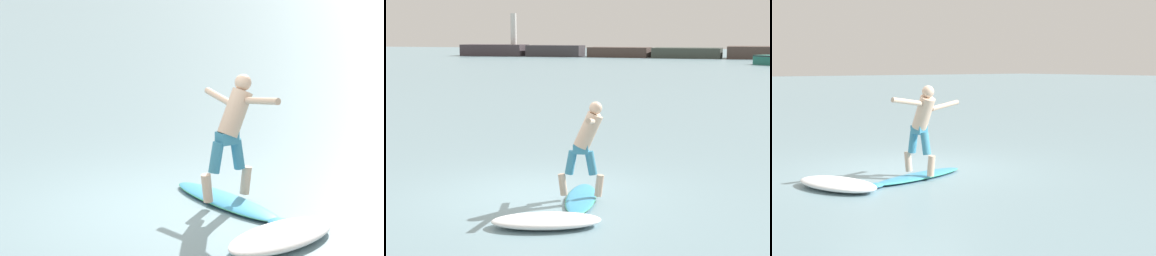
{
  "view_description": "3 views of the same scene",
  "coord_description": "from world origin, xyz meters",
  "views": [
    {
      "loc": [
        -4.6,
        -10.53,
        3.81
      ],
      "look_at": [
        1.06,
        1.52,
        0.64
      ],
      "focal_mm": 85.0,
      "sensor_mm": 36.0,
      "label": 1
    },
    {
      "loc": [
        3.63,
        -10.71,
        2.92
      ],
      "look_at": [
        0.46,
        0.58,
        1.15
      ],
      "focal_mm": 60.0,
      "sensor_mm": 36.0,
      "label": 2
    },
    {
      "loc": [
        9.0,
        -5.62,
        2.09
      ],
      "look_at": [
        0.22,
        1.22,
        0.8
      ],
      "focal_mm": 50.0,
      "sensor_mm": 36.0,
      "label": 3
    }
  ],
  "objects": [
    {
      "name": "surfboard",
      "position": [
        0.75,
        -0.28,
        0.04
      ],
      "size": [
        0.9,
        2.28,
        0.22
      ],
      "color": "#3A97C8",
      "rests_on": "ground"
    },
    {
      "name": "wave_foam_at_tail",
      "position": [
        0.64,
        -1.84,
        0.09
      ],
      "size": [
        1.82,
        1.26,
        0.19
      ],
      "color": "white",
      "rests_on": "ground"
    },
    {
      "name": "surfer",
      "position": [
        0.84,
        -0.22,
        1.06
      ],
      "size": [
        0.82,
        1.58,
        1.66
      ],
      "color": "#C6A78E",
      "rests_on": "surfboard"
    },
    {
      "name": "ground_plane",
      "position": [
        0.0,
        0.0,
        0.0
      ],
      "size": [
        200.0,
        200.0,
        0.0
      ],
      "primitive_type": "plane",
      "color": "#7495A1"
    }
  ]
}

